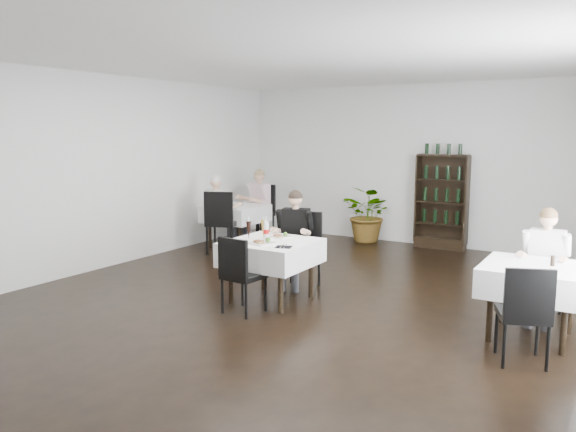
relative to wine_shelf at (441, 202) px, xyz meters
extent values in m
plane|color=black|center=(-0.60, -4.31, -0.85)|extent=(9.00, 9.00, 0.00)
plane|color=white|center=(-0.60, -4.31, 2.15)|extent=(9.00, 9.00, 0.00)
plane|color=silver|center=(-0.60, 0.19, 0.65)|extent=(7.00, 0.00, 7.00)
plane|color=silver|center=(-4.10, -4.31, 0.65)|extent=(0.00, 9.00, 9.00)
cube|color=black|center=(0.00, 0.01, -0.75)|extent=(0.90, 0.28, 0.20)
cylinder|color=black|center=(-1.27, -4.68, -0.49)|extent=(0.06, 0.06, 0.71)
cylinder|color=black|center=(-1.27, -3.95, -0.49)|extent=(0.06, 0.06, 0.71)
cylinder|color=black|center=(-0.53, -4.68, -0.49)|extent=(0.06, 0.06, 0.71)
cylinder|color=black|center=(-0.53, -3.95, -0.49)|extent=(0.06, 0.06, 0.71)
cube|color=black|center=(-0.90, -4.31, -0.12)|extent=(0.85, 0.85, 0.04)
cube|color=white|center=(-0.90, -4.31, -0.23)|extent=(1.03, 1.03, 0.30)
cylinder|color=black|center=(-3.64, -2.15, -0.49)|extent=(0.06, 0.06, 0.71)
cylinder|color=black|center=(-3.64, -1.47, -0.49)|extent=(0.06, 0.06, 0.71)
cylinder|color=black|center=(-2.96, -2.15, -0.49)|extent=(0.06, 0.06, 0.71)
cylinder|color=black|center=(-2.96, -1.47, -0.49)|extent=(0.06, 0.06, 0.71)
cube|color=black|center=(-3.30, -1.81, -0.12)|extent=(0.80, 0.80, 0.04)
cube|color=white|center=(-3.30, -1.81, -0.23)|extent=(0.98, 0.98, 0.30)
cylinder|color=black|center=(1.76, -4.35, -0.49)|extent=(0.06, 0.06, 0.71)
cylinder|color=black|center=(1.76, -3.67, -0.49)|extent=(0.06, 0.06, 0.71)
cylinder|color=black|center=(2.44, -4.35, -0.49)|extent=(0.06, 0.06, 0.71)
cylinder|color=black|center=(2.44, -3.67, -0.49)|extent=(0.06, 0.06, 0.71)
cube|color=black|center=(2.10, -4.01, -0.12)|extent=(0.80, 0.80, 0.04)
cube|color=white|center=(2.10, -4.01, -0.23)|extent=(0.98, 0.98, 0.30)
imported|color=#1E541D|center=(-1.36, -0.12, -0.31)|extent=(1.16, 1.07, 1.08)
cylinder|color=black|center=(-1.03, -3.87, -0.61)|extent=(0.04, 0.04, 0.47)
cylinder|color=black|center=(-1.11, -3.47, -0.61)|extent=(0.04, 0.04, 0.47)
cylinder|color=black|center=(-0.63, -3.79, -0.61)|extent=(0.04, 0.04, 0.47)
cylinder|color=black|center=(-0.71, -3.39, -0.61)|extent=(0.04, 0.04, 0.47)
cube|color=black|center=(-0.87, -3.63, -0.35)|extent=(0.55, 0.55, 0.07)
cube|color=black|center=(-0.91, -3.42, -0.07)|extent=(0.47, 0.14, 0.51)
cylinder|color=black|center=(-0.73, -4.71, -0.64)|extent=(0.03, 0.03, 0.42)
cylinder|color=black|center=(-0.75, -5.07, -0.64)|extent=(0.03, 0.03, 0.42)
cylinder|color=black|center=(-1.09, -4.68, -0.64)|extent=(0.03, 0.03, 0.42)
cylinder|color=black|center=(-1.12, -5.04, -0.64)|extent=(0.03, 0.03, 0.42)
cube|color=black|center=(-0.92, -4.88, -0.40)|extent=(0.45, 0.45, 0.06)
cube|color=black|center=(-0.94, -5.07, -0.16)|extent=(0.42, 0.08, 0.45)
cylinder|color=black|center=(-3.49, -1.37, -0.60)|extent=(0.04, 0.04, 0.50)
cylinder|color=black|center=(-3.43, -0.94, -0.60)|extent=(0.04, 0.04, 0.50)
cylinder|color=black|center=(-3.06, -1.43, -0.60)|extent=(0.04, 0.04, 0.50)
cylinder|color=black|center=(-3.00, -1.00, -0.60)|extent=(0.04, 0.04, 0.50)
cube|color=black|center=(-3.24, -1.18, -0.31)|extent=(0.57, 0.57, 0.08)
cube|color=black|center=(-3.21, -0.96, -0.02)|extent=(0.51, 0.12, 0.55)
cylinder|color=black|center=(-3.03, -2.11, -0.59)|extent=(0.04, 0.04, 0.51)
cylinder|color=black|center=(-2.87, -2.52, -0.59)|extent=(0.04, 0.04, 0.51)
cylinder|color=black|center=(-3.44, -2.26, -0.59)|extent=(0.04, 0.04, 0.51)
cylinder|color=black|center=(-3.28, -2.67, -0.59)|extent=(0.04, 0.04, 0.51)
cube|color=black|center=(-3.16, -2.39, -0.31)|extent=(0.65, 0.65, 0.08)
cube|color=black|center=(-3.07, -2.60, -0.01)|extent=(0.49, 0.23, 0.55)
cylinder|color=black|center=(2.02, -3.52, -0.62)|extent=(0.03, 0.03, 0.45)
cylinder|color=black|center=(1.92, -3.15, -0.62)|extent=(0.03, 0.03, 0.45)
cylinder|color=black|center=(2.40, -3.41, -0.62)|extent=(0.03, 0.03, 0.45)
cylinder|color=black|center=(2.29, -3.04, -0.62)|extent=(0.03, 0.03, 0.45)
cube|color=black|center=(2.16, -3.28, -0.37)|extent=(0.55, 0.55, 0.07)
cube|color=black|center=(2.10, -3.08, -0.11)|extent=(0.44, 0.17, 0.49)
cylinder|color=black|center=(2.23, -4.50, -0.63)|extent=(0.03, 0.03, 0.43)
cylinder|color=black|center=(2.36, -4.84, -0.63)|extent=(0.03, 0.03, 0.43)
cylinder|color=black|center=(1.88, -4.63, -0.63)|extent=(0.03, 0.03, 0.43)
cylinder|color=black|center=(2.01, -4.97, -0.63)|extent=(0.03, 0.03, 0.43)
cube|color=black|center=(2.12, -4.73, -0.39)|extent=(0.55, 0.55, 0.06)
cube|color=black|center=(2.19, -4.92, -0.14)|extent=(0.41, 0.20, 0.46)
cube|color=#3B3C42|center=(-1.05, -3.73, -0.33)|extent=(0.22, 0.41, 0.13)
cylinder|color=#3B3C42|center=(-1.01, -3.89, -0.62)|extent=(0.10, 0.10, 0.45)
cube|color=#3B3C42|center=(-0.87, -3.68, -0.33)|extent=(0.22, 0.41, 0.13)
cylinder|color=#3B3C42|center=(-0.83, -3.84, -0.62)|extent=(0.10, 0.10, 0.45)
cube|color=black|center=(-1.00, -3.53, -0.02)|extent=(0.41, 0.29, 0.51)
cylinder|color=tan|center=(-1.15, -3.83, -0.04)|extent=(0.14, 0.30, 0.14)
cylinder|color=tan|center=(-0.74, -3.72, -0.04)|extent=(0.14, 0.30, 0.14)
sphere|color=tan|center=(-1.00, -3.55, 0.36)|extent=(0.19, 0.19, 0.19)
sphere|color=black|center=(-1.00, -3.55, 0.39)|extent=(0.19, 0.19, 0.19)
cube|color=#3B3C42|center=(-3.36, -1.26, -0.30)|extent=(0.28, 0.43, 0.14)
cylinder|color=#3B3C42|center=(-3.43, -1.43, -0.61)|extent=(0.11, 0.11, 0.48)
cube|color=#3B3C42|center=(-3.18, -1.33, -0.30)|extent=(0.28, 0.43, 0.14)
cylinder|color=#3B3C42|center=(-3.25, -1.50, -0.61)|extent=(0.11, 0.11, 0.48)
cube|color=beige|center=(-3.21, -1.13, 0.02)|extent=(0.44, 0.34, 0.54)
cylinder|color=tan|center=(-3.51, -1.29, 0.00)|extent=(0.18, 0.31, 0.15)
cylinder|color=tan|center=(-3.09, -1.45, 0.00)|extent=(0.18, 0.31, 0.15)
sphere|color=tan|center=(-3.21, -1.14, 0.43)|extent=(0.20, 0.20, 0.20)
sphere|color=olive|center=(-3.21, -1.14, 0.46)|extent=(0.20, 0.20, 0.20)
cube|color=#3B3C42|center=(-3.16, -2.26, -0.32)|extent=(0.27, 0.42, 0.13)
cylinder|color=#3B3C42|center=(-3.10, -2.10, -0.61)|extent=(0.10, 0.10, 0.46)
cube|color=#3B3C42|center=(-3.34, -2.19, -0.32)|extent=(0.27, 0.42, 0.13)
cylinder|color=#3B3C42|center=(-3.27, -2.03, -0.61)|extent=(0.10, 0.10, 0.46)
cube|color=silver|center=(-3.31, -2.39, 0.00)|extent=(0.43, 0.33, 0.52)
cylinder|color=tan|center=(-3.02, -2.23, -0.02)|extent=(0.18, 0.30, 0.15)
cylinder|color=tan|center=(-3.42, -2.08, -0.02)|extent=(0.18, 0.30, 0.15)
sphere|color=tan|center=(-3.30, -2.37, 0.40)|extent=(0.20, 0.20, 0.20)
sphere|color=beige|center=(-3.30, -2.37, 0.42)|extent=(0.20, 0.20, 0.20)
cube|color=#3B3C42|center=(2.05, -3.55, -0.34)|extent=(0.14, 0.38, 0.13)
cylinder|color=#3B3C42|center=(2.04, -3.71, -0.63)|extent=(0.10, 0.10, 0.44)
cube|color=#3B3C42|center=(2.23, -3.56, -0.34)|extent=(0.14, 0.38, 0.13)
cylinder|color=#3B3C42|center=(2.22, -3.72, -0.63)|extent=(0.10, 0.10, 0.44)
cube|color=silver|center=(2.15, -3.39, -0.05)|extent=(0.37, 0.21, 0.49)
cylinder|color=tan|center=(1.93, -3.62, -0.07)|extent=(0.08, 0.28, 0.14)
cylinder|color=tan|center=(2.34, -3.64, -0.07)|extent=(0.08, 0.28, 0.14)
sphere|color=tan|center=(2.14, -3.40, 0.33)|extent=(0.19, 0.19, 0.19)
sphere|color=brown|center=(2.14, -3.40, 0.36)|extent=(0.19, 0.19, 0.19)
cube|color=white|center=(-0.92, -4.07, -0.07)|extent=(0.24, 0.24, 0.02)
cube|color=#5B2D1A|center=(-0.95, -4.09, -0.05)|extent=(0.10, 0.08, 0.02)
sphere|color=#3B6B1C|center=(-0.86, -4.04, -0.03)|extent=(0.05, 0.05, 0.05)
cube|color=olive|center=(-0.90, -4.13, -0.05)|extent=(0.10, 0.09, 0.02)
cube|color=white|center=(-0.89, -4.54, -0.07)|extent=(0.32, 0.32, 0.02)
cube|color=#5B2D1A|center=(-0.92, -4.56, -0.05)|extent=(0.11, 0.09, 0.02)
sphere|color=#3B6B1C|center=(-0.83, -4.50, -0.03)|extent=(0.06, 0.06, 0.06)
cube|color=olive|center=(-0.87, -4.60, -0.05)|extent=(0.12, 0.11, 0.02)
cone|color=black|center=(-1.20, -4.38, 0.04)|extent=(0.07, 0.07, 0.23)
cylinder|color=silver|center=(-1.20, -4.38, 0.19)|extent=(0.02, 0.02, 0.06)
cone|color=gold|center=(-1.08, -4.21, 0.04)|extent=(0.07, 0.07, 0.24)
cylinder|color=silver|center=(-1.08, -4.21, 0.19)|extent=(0.02, 0.02, 0.06)
cylinder|color=silver|center=(-1.02, -4.24, 0.04)|extent=(0.07, 0.07, 0.23)
cylinder|color=#B60B0A|center=(-1.02, -4.24, 0.02)|extent=(0.07, 0.07, 0.06)
cylinder|color=silver|center=(-1.02, -4.24, 0.18)|extent=(0.03, 0.03, 0.06)
cube|color=black|center=(-0.56, -4.57, -0.07)|extent=(0.22, 0.19, 0.01)
cylinder|color=silver|center=(-0.58, -4.57, -0.06)|extent=(0.08, 0.20, 0.01)
cylinder|color=silver|center=(-0.54, -4.57, -0.06)|extent=(0.09, 0.19, 0.01)
cylinder|color=black|center=(2.27, -3.95, -0.02)|extent=(0.06, 0.06, 0.11)
camera|label=1|loc=(2.84, -10.10, 1.27)|focal=35.00mm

